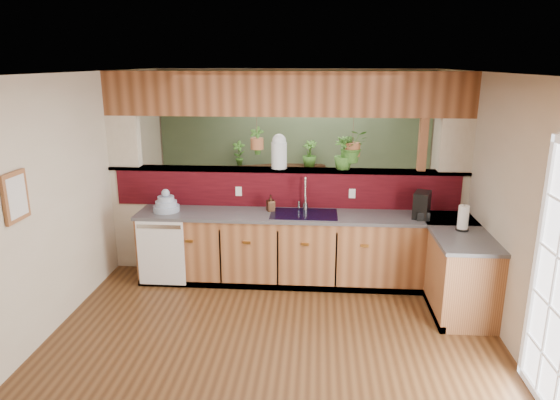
# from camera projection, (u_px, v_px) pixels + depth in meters

# --- Properties ---
(ground) EXTENTS (4.60, 7.00, 0.01)m
(ground) POSITION_uv_depth(u_px,v_px,m) (277.00, 318.00, 5.46)
(ground) COLOR #4D2F17
(ground) RESTS_ON ground
(ceiling) EXTENTS (4.60, 7.00, 0.01)m
(ceiling) POSITION_uv_depth(u_px,v_px,m) (277.00, 74.00, 4.76)
(ceiling) COLOR brown
(ceiling) RESTS_ON ground
(wall_back) EXTENTS (4.60, 0.02, 2.60)m
(wall_back) POSITION_uv_depth(u_px,v_px,m) (294.00, 147.00, 8.47)
(wall_back) COLOR beige
(wall_back) RESTS_ON ground
(wall_left) EXTENTS (0.02, 7.00, 2.60)m
(wall_left) POSITION_uv_depth(u_px,v_px,m) (61.00, 200.00, 5.28)
(wall_left) COLOR beige
(wall_left) RESTS_ON ground
(wall_right) EXTENTS (0.02, 7.00, 2.60)m
(wall_right) POSITION_uv_depth(u_px,v_px,m) (508.00, 209.00, 4.94)
(wall_right) COLOR beige
(wall_right) RESTS_ON ground
(pass_through_partition) EXTENTS (4.60, 0.21, 2.60)m
(pass_through_partition) POSITION_uv_depth(u_px,v_px,m) (288.00, 184.00, 6.43)
(pass_through_partition) COLOR beige
(pass_through_partition) RESTS_ON ground
(pass_through_ledge) EXTENTS (4.60, 0.21, 0.04)m
(pass_through_ledge) POSITION_uv_depth(u_px,v_px,m) (286.00, 170.00, 6.39)
(pass_through_ledge) COLOR brown
(pass_through_ledge) RESTS_ON ground
(header_beam) EXTENTS (4.60, 0.15, 0.55)m
(header_beam) POSITION_uv_depth(u_px,v_px,m) (286.00, 94.00, 6.13)
(header_beam) COLOR brown
(header_beam) RESTS_ON ground
(sage_backwall) EXTENTS (4.55, 0.02, 2.55)m
(sage_backwall) POSITION_uv_depth(u_px,v_px,m) (294.00, 148.00, 8.45)
(sage_backwall) COLOR #4D6343
(sage_backwall) RESTS_ON ground
(countertop) EXTENTS (4.14, 1.52, 0.90)m
(countertop) POSITION_uv_depth(u_px,v_px,m) (351.00, 253.00, 6.11)
(countertop) COLOR brown
(countertop) RESTS_ON ground
(dishwasher) EXTENTS (0.58, 0.03, 0.82)m
(dishwasher) POSITION_uv_depth(u_px,v_px,m) (161.00, 253.00, 6.08)
(dishwasher) COLOR white
(dishwasher) RESTS_ON ground
(navy_sink) EXTENTS (0.82, 0.50, 0.18)m
(navy_sink) POSITION_uv_depth(u_px,v_px,m) (304.00, 220.00, 6.15)
(navy_sink) COLOR black
(navy_sink) RESTS_ON countertop
(framed_print) EXTENTS (0.04, 0.35, 0.45)m
(framed_print) POSITION_uv_depth(u_px,v_px,m) (16.00, 197.00, 4.44)
(framed_print) COLOR brown
(framed_print) RESTS_ON wall_left
(faucet) EXTENTS (0.19, 0.19, 0.44)m
(faucet) POSITION_uv_depth(u_px,v_px,m) (305.00, 192.00, 6.22)
(faucet) COLOR #B7B7B2
(faucet) RESTS_ON countertop
(dish_stack) EXTENTS (0.33, 0.33, 0.29)m
(dish_stack) POSITION_uv_depth(u_px,v_px,m) (166.00, 204.00, 6.22)
(dish_stack) COLOR #96A7C2
(dish_stack) RESTS_ON countertop
(soap_dispenser) EXTENTS (0.12, 0.12, 0.20)m
(soap_dispenser) POSITION_uv_depth(u_px,v_px,m) (271.00, 203.00, 6.24)
(soap_dispenser) COLOR #392214
(soap_dispenser) RESTS_ON countertop
(coffee_maker) EXTENTS (0.17, 0.29, 0.32)m
(coffee_maker) POSITION_uv_depth(u_px,v_px,m) (422.00, 206.00, 5.95)
(coffee_maker) COLOR black
(coffee_maker) RESTS_ON countertop
(paper_towel) EXTENTS (0.14, 0.14, 0.30)m
(paper_towel) POSITION_uv_depth(u_px,v_px,m) (463.00, 218.00, 5.51)
(paper_towel) COLOR black
(paper_towel) RESTS_ON countertop
(glass_jar) EXTENTS (0.20, 0.20, 0.44)m
(glass_jar) POSITION_uv_depth(u_px,v_px,m) (279.00, 151.00, 6.33)
(glass_jar) COLOR silver
(glass_jar) RESTS_ON pass_through_ledge
(ledge_plant_right) EXTENTS (0.24, 0.24, 0.41)m
(ledge_plant_right) POSITION_uv_depth(u_px,v_px,m) (343.00, 153.00, 6.27)
(ledge_plant_right) COLOR #356924
(ledge_plant_right) RESTS_ON pass_through_ledge
(hanging_plant_a) EXTENTS (0.20, 0.16, 0.46)m
(hanging_plant_a) POSITION_uv_depth(u_px,v_px,m) (257.00, 132.00, 6.28)
(hanging_plant_a) COLOR brown
(hanging_plant_a) RESTS_ON header_beam
(hanging_plant_b) EXTENTS (0.39, 0.34, 0.54)m
(hanging_plant_b) POSITION_uv_depth(u_px,v_px,m) (353.00, 132.00, 6.19)
(hanging_plant_b) COLOR brown
(hanging_plant_b) RESTS_ON header_beam
(shelving_console) EXTENTS (1.62, 1.00, 1.06)m
(shelving_console) POSITION_uv_depth(u_px,v_px,m) (277.00, 196.00, 8.46)
(shelving_console) COLOR black
(shelving_console) RESTS_ON ground
(shelf_plant_a) EXTENTS (0.22, 0.16, 0.41)m
(shelf_plant_a) POSITION_uv_depth(u_px,v_px,m) (239.00, 153.00, 8.31)
(shelf_plant_a) COLOR #356924
(shelf_plant_a) RESTS_ON shelving_console
(shelf_plant_b) EXTENTS (0.31, 0.31, 0.43)m
(shelf_plant_b) POSITION_uv_depth(u_px,v_px,m) (310.00, 154.00, 8.22)
(shelf_plant_b) COLOR #356924
(shelf_plant_b) RESTS_ON shelving_console
(floor_plant) EXTENTS (0.76, 0.69, 0.73)m
(floor_plant) POSITION_uv_depth(u_px,v_px,m) (323.00, 222.00, 7.55)
(floor_plant) COLOR #356924
(floor_plant) RESTS_ON ground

